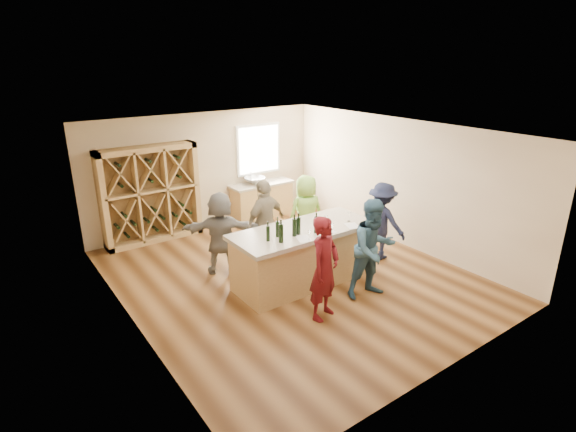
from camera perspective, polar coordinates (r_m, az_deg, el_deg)
floor at (r=8.88m, az=0.23°, el=-7.80°), size 6.00×7.00×0.10m
ceiling at (r=7.96m, az=0.26°, el=11.04°), size 6.00×7.00×0.10m
wall_back at (r=11.26m, az=-10.46°, el=5.78°), size 6.00×0.10×2.80m
wall_front at (r=6.03m, az=20.64°, el=-7.75°), size 6.00×0.10×2.80m
wall_left at (r=7.08m, az=-20.22°, el=-3.57°), size 0.10×7.00×2.80m
wall_right at (r=10.32m, az=14.13°, el=4.23°), size 0.10×7.00×2.80m
window_frame at (r=11.82m, az=-3.78°, el=8.46°), size 1.30×0.06×1.30m
window_pane at (r=11.79m, az=-3.69°, el=8.43°), size 1.18×0.01×1.18m
wine_rack at (r=10.56m, az=-17.04°, el=2.61°), size 2.20×0.45×2.20m
back_counter_base at (r=11.87m, az=-3.35°, el=1.94°), size 1.60×0.58×0.86m
back_counter_top at (r=11.74m, az=-3.40°, el=4.08°), size 1.70×0.62×0.06m
sink at (r=11.61m, az=-4.24°, el=4.50°), size 0.54×0.54×0.19m
faucet at (r=11.74m, az=-4.71°, el=4.95°), size 0.02×0.02×0.30m
tasting_counter_base at (r=8.41m, az=1.93°, el=-5.25°), size 2.60×1.00×1.00m
tasting_counter_top at (r=8.20m, az=1.97°, el=-1.83°), size 2.72×1.12×0.08m
wine_bottle_a at (r=7.60m, az=-2.55°, el=-2.24°), size 0.07×0.07×0.27m
wine_bottle_b at (r=7.52m, az=-0.89°, el=-2.20°), size 0.10×0.10×0.33m
wine_bottle_c at (r=7.76m, az=-1.33°, el=-1.67°), size 0.09×0.09×0.28m
wine_bottle_d at (r=7.78m, az=0.82°, el=-1.46°), size 0.10×0.10×0.32m
wine_bottle_e at (r=7.87m, az=1.34°, el=-1.25°), size 0.08×0.08×0.31m
wine_glass_a at (r=7.66m, az=2.71°, el=-2.47°), size 0.08×0.08×0.16m
wine_glass_b at (r=7.95m, az=5.58°, el=-1.62°), size 0.09×0.09×0.18m
wine_glass_d at (r=8.32m, az=4.84°, el=-0.60°), size 0.09×0.09×0.19m
wine_glass_e at (r=8.58m, az=7.75°, el=-0.16°), size 0.07×0.07×0.16m
tasting_menu_a at (r=7.73m, az=2.01°, el=-2.87°), size 0.32×0.37×0.00m
tasting_menu_b at (r=8.08m, az=5.06°, el=-1.93°), size 0.24×0.31×0.00m
tasting_menu_c at (r=8.39m, az=8.16°, el=-1.22°), size 0.33×0.37×0.00m
person_near_left at (r=7.19m, az=4.65°, el=-6.64°), size 0.75×0.65×1.74m
person_near_right at (r=7.92m, az=10.77°, el=-4.13°), size 0.94×0.62×1.79m
person_server at (r=9.50m, az=11.79°, el=-0.62°), size 0.71×1.14×1.63m
person_far_mid at (r=9.00m, az=-2.90°, el=-0.85°), size 1.14×0.77×1.78m
person_far_right at (r=9.70m, az=2.29°, el=0.35°), size 0.89×0.65×1.67m
person_far_left at (r=8.76m, az=-8.53°, el=-2.15°), size 1.59×1.25×1.64m
wine_bottle_f at (r=7.94m, az=3.60°, el=-1.12°), size 0.07×0.07×0.30m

